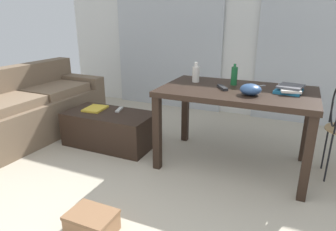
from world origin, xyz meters
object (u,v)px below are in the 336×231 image
at_px(craft_table, 236,99).
at_px(magazine, 95,109).
at_px(bowl, 251,89).
at_px(shoebox, 92,223).
at_px(book_stack, 289,89).
at_px(tv_remote_primary, 119,110).
at_px(bottle_near, 196,74).
at_px(tv_remote_on_table, 222,87).
at_px(scissors, 258,86).
at_px(coffee_table, 110,129).
at_px(couch, 29,109).
at_px(bottle_far, 234,76).

xyz_separation_m(craft_table, magazine, (-1.62, -0.06, -0.28)).
xyz_separation_m(craft_table, bowl, (0.14, -0.16, 0.15)).
xyz_separation_m(craft_table, shoebox, (-0.66, -1.39, -0.60)).
bearing_deg(book_stack, shoebox, -127.32).
bearing_deg(tv_remote_primary, shoebox, -79.46).
distance_m(bottle_near, shoebox, 1.73).
distance_m(tv_remote_on_table, shoebox, 1.62).
bearing_deg(shoebox, tv_remote_primary, 115.54).
distance_m(bowl, shoebox, 1.65).
bearing_deg(scissors, tv_remote_primary, -173.28).
xyz_separation_m(bottle_near, tv_remote_primary, (-0.88, -0.11, -0.47)).
xyz_separation_m(magazine, shoebox, (0.95, -1.33, -0.32)).
bearing_deg(book_stack, craft_table, -170.99).
xyz_separation_m(coffee_table, tv_remote_primary, (0.06, 0.12, 0.20)).
bearing_deg(bowl, couch, -178.28).
xyz_separation_m(tv_remote_on_table, tv_remote_primary, (-1.21, 0.07, -0.40)).
bearing_deg(bowl, bottle_far, 123.28).
bearing_deg(bottle_near, couch, -169.32).
bearing_deg(bowl, tv_remote_on_table, 155.66).
distance_m(book_stack, scissors, 0.32).
xyz_separation_m(coffee_table, bottle_near, (0.94, 0.23, 0.67)).
bearing_deg(scissors, couch, -170.37).
height_order(tv_remote_primary, shoebox, tv_remote_primary).
distance_m(bottle_near, magazine, 1.26).
xyz_separation_m(couch, bottle_far, (2.41, 0.40, 0.54)).
height_order(couch, craft_table, couch).
distance_m(bowl, tv_remote_primary, 1.56).
relative_size(coffee_table, tv_remote_on_table, 5.33).
bearing_deg(coffee_table, bottle_near, 13.98).
distance_m(bottle_far, tv_remote_primary, 1.36).
bearing_deg(bottle_near, book_stack, -4.28).
distance_m(bottle_far, magazine, 1.63).
bearing_deg(scissors, shoebox, -117.41).
bearing_deg(tv_remote_primary, magazine, -177.61).
height_order(bottle_near, book_stack, bottle_near).
xyz_separation_m(book_stack, tv_remote_on_table, (-0.58, -0.11, -0.02)).
bearing_deg(bottle_far, bowl, -56.72).
height_order(couch, coffee_table, couch).
xyz_separation_m(couch, coffee_table, (1.09, 0.15, -0.13)).
height_order(coffee_table, tv_remote_primary, tv_remote_primary).
height_order(tv_remote_primary, magazine, magazine).
bearing_deg(tv_remote_on_table, bottle_near, 117.55).
height_order(coffee_table, bowl, bowl).
height_order(book_stack, tv_remote_on_table, book_stack).
height_order(craft_table, bottle_far, bottle_far).
bearing_deg(bowl, scissors, 87.39).
bearing_deg(coffee_table, craft_table, 3.91).
distance_m(book_stack, shoebox, 1.97).
xyz_separation_m(craft_table, book_stack, (0.45, 0.07, 0.13)).
height_order(bottle_near, bottle_far, bottle_far).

